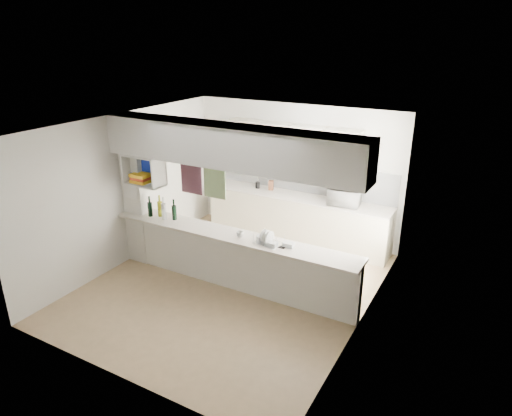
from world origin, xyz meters
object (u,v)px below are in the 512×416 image
Objects in this scene: microwave at (345,197)px; wine_bottles at (162,210)px; bowl at (348,187)px; dish_rack at (269,238)px.

wine_bottles is (-2.46, -2.06, -0.02)m from microwave.
wine_bottles is at bearing -140.00° from bowl.
dish_rack is (-0.44, -2.08, -0.07)m from microwave.
wine_bottles is at bearing 34.61° from microwave.
bowl reaches higher than microwave.
bowl is 0.61× the size of dish_rack.
bowl is at bearing 88.09° from dish_rack.
dish_rack is at bearing 72.64° from microwave.
dish_rack is at bearing -102.76° from bowl.
microwave is 2.13m from dish_rack.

